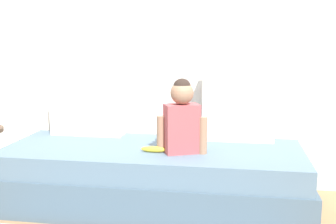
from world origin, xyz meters
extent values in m
plane|color=#93704C|center=(0.00, 0.00, 0.00)|extent=(12.00, 12.00, 0.00)
cube|color=white|center=(0.00, 0.54, 1.25)|extent=(5.29, 0.10, 2.49)
cube|color=#495F70|center=(0.00, 0.00, 0.13)|extent=(2.09, 0.82, 0.26)
cube|color=slate|center=(0.00, 0.00, 0.34)|extent=(2.03, 0.79, 0.16)
cube|color=silver|center=(-0.58, 0.31, 0.65)|extent=(0.56, 0.16, 0.46)
cube|color=silver|center=(0.58, 0.31, 0.69)|extent=(0.51, 0.16, 0.55)
cube|color=#B24C51|center=(0.21, -0.10, 0.58)|extent=(0.25, 0.21, 0.32)
sphere|color=#9E755B|center=(0.21, -0.10, 0.81)|extent=(0.15, 0.15, 0.15)
sphere|color=#2D231E|center=(0.21, -0.10, 0.84)|extent=(0.12, 0.12, 0.12)
cylinder|color=#9E755B|center=(0.08, -0.10, 0.54)|extent=(0.06, 0.06, 0.24)
cylinder|color=#9E755B|center=(0.35, -0.10, 0.54)|extent=(0.06, 0.06, 0.24)
ellipsoid|color=yellow|center=(0.03, -0.12, 0.44)|extent=(0.17, 0.05, 0.04)
camera|label=1|loc=(0.55, -2.70, 1.14)|focal=44.17mm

